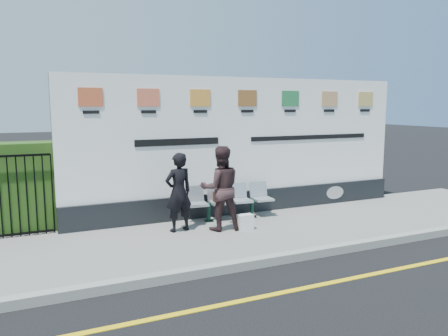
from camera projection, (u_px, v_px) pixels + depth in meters
name	position (u px, v px, depth m)	size (l,w,h in m)	color
ground	(335.00, 282.00, 6.27)	(80.00, 80.00, 0.00)	black
pavement	(253.00, 232.00, 8.51)	(14.00, 3.00, 0.12)	slate
kerb	(296.00, 256.00, 7.16)	(14.00, 0.18, 0.14)	gray
yellow_line	(335.00, 282.00, 6.27)	(14.00, 0.10, 0.01)	yellow
billboard	(245.00, 155.00, 9.74)	(8.00, 0.30, 3.00)	black
bench	(231.00, 210.00, 9.25)	(1.88, 0.50, 0.40)	silver
woman_left	(179.00, 192.00, 8.29)	(0.55, 0.36, 1.52)	black
woman_right	(221.00, 188.00, 8.38)	(0.79, 0.62, 1.63)	#332123
handbag_brown	(220.00, 196.00, 9.13)	(0.27, 0.12, 0.21)	black
carrier_bag_white	(245.00, 222.00, 8.47)	(0.30, 0.18, 0.30)	silver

